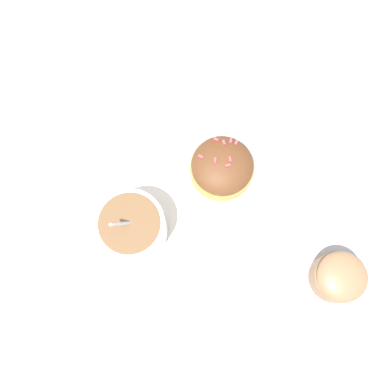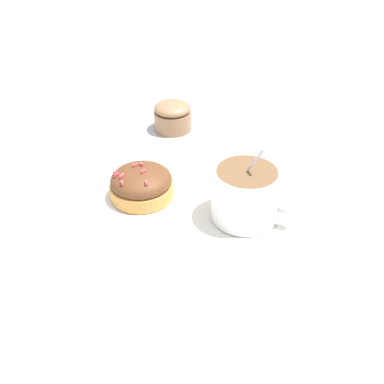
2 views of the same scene
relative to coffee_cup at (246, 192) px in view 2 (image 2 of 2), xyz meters
name	(u,v)px [view 2 (image 2 of 2)]	position (x,y,z in m)	size (l,w,h in m)	color
ground_plane	(192,206)	(-0.08, 0.01, -0.04)	(3.00, 3.00, 0.00)	#B2B2B7
paper_napkin	(192,205)	(-0.08, 0.01, -0.04)	(0.32, 0.31, 0.00)	white
coffee_cup	(246,192)	(0.00, 0.00, 0.00)	(0.12, 0.09, 0.11)	white
frosted_pastry	(141,183)	(-0.15, 0.02, -0.02)	(0.09, 0.09, 0.05)	#D19347
sugar_bowl	(173,116)	(-0.16, 0.24, -0.02)	(0.07, 0.07, 0.05)	#99704C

